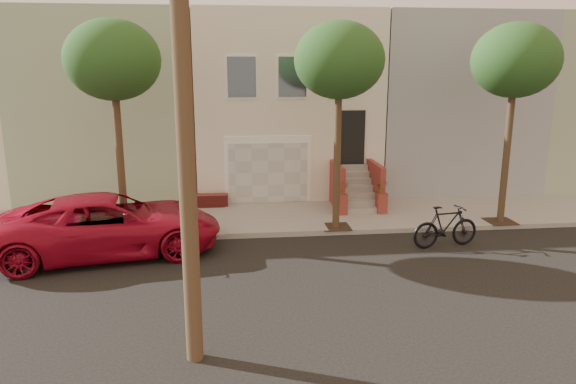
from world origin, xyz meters
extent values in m
plane|color=black|center=(0.00, 0.00, 0.00)|extent=(90.00, 90.00, 0.00)
cube|color=gray|center=(0.00, 5.35, 0.07)|extent=(40.00, 3.70, 0.15)
cube|color=beige|center=(0.00, 11.20, 3.65)|extent=(7.00, 8.00, 7.00)
cube|color=#94A585|center=(-6.80, 11.20, 3.65)|extent=(6.50, 8.00, 7.00)
cube|color=#999CA1|center=(6.80, 11.20, 3.65)|extent=(6.50, 8.00, 7.00)
cube|color=#94A585|center=(13.30, 11.20, 3.65)|extent=(6.50, 8.00, 7.00)
cube|color=white|center=(-0.90, 7.22, 1.40)|extent=(3.20, 0.12, 2.50)
cube|color=silver|center=(-0.90, 7.16, 1.30)|extent=(2.90, 0.06, 2.20)
cube|color=gray|center=(-0.90, 5.35, 0.16)|extent=(3.20, 3.70, 0.02)
cube|color=maroon|center=(-3.10, 6.90, 0.37)|extent=(1.40, 0.45, 0.44)
cube|color=black|center=(2.20, 7.17, 2.55)|extent=(1.00, 0.06, 2.00)
cube|color=#3F4751|center=(-1.80, 7.17, 4.75)|extent=(1.00, 0.06, 1.40)
cube|color=white|center=(-1.80, 7.19, 4.75)|extent=(1.15, 0.05, 1.55)
cube|color=#3F4751|center=(0.00, 7.17, 4.75)|extent=(1.00, 0.06, 1.40)
cube|color=white|center=(0.00, 7.19, 4.75)|extent=(1.15, 0.05, 1.55)
cube|color=#3F4751|center=(1.80, 7.17, 4.75)|extent=(1.00, 0.06, 1.40)
cube|color=white|center=(1.80, 7.19, 4.75)|extent=(1.15, 0.05, 1.55)
cube|color=gray|center=(2.20, 5.38, 0.25)|extent=(1.20, 0.28, 0.20)
cube|color=gray|center=(2.20, 5.66, 0.45)|extent=(1.20, 0.28, 0.20)
cube|color=gray|center=(2.20, 5.94, 0.65)|extent=(1.20, 0.28, 0.20)
cube|color=gray|center=(2.20, 6.22, 0.85)|extent=(1.20, 0.28, 0.20)
cube|color=gray|center=(2.20, 6.50, 1.05)|extent=(1.20, 0.28, 0.20)
cube|color=gray|center=(2.20, 6.78, 1.25)|extent=(1.20, 0.28, 0.20)
cube|color=gray|center=(2.20, 7.06, 1.45)|extent=(1.20, 0.28, 0.20)
cube|color=maroon|center=(1.50, 6.22, 0.95)|extent=(0.18, 1.96, 1.60)
cube|color=maroon|center=(2.90, 6.22, 0.95)|extent=(0.18, 1.96, 1.60)
cube|color=maroon|center=(1.50, 5.34, 0.50)|extent=(0.35, 0.35, 0.70)
imported|color=#244F1C|center=(1.50, 5.34, 1.07)|extent=(0.40, 0.35, 0.45)
cube|color=maroon|center=(2.90, 5.34, 0.50)|extent=(0.35, 0.35, 0.70)
imported|color=#244F1C|center=(2.90, 5.34, 1.07)|extent=(0.41, 0.35, 0.45)
cube|color=#2D2116|center=(-5.50, 3.90, 0.15)|extent=(0.90, 0.90, 0.02)
cylinder|color=#3A291A|center=(-5.50, 3.90, 2.25)|extent=(0.22, 0.22, 4.20)
ellipsoid|color=#244F1C|center=(-5.50, 3.90, 5.30)|extent=(2.70, 2.57, 2.29)
cube|color=#2D2116|center=(1.00, 3.90, 0.15)|extent=(0.90, 0.90, 0.02)
cylinder|color=#3A291A|center=(1.00, 3.90, 2.25)|extent=(0.22, 0.22, 4.20)
ellipsoid|color=#244F1C|center=(1.00, 3.90, 5.30)|extent=(2.70, 2.57, 2.29)
cube|color=#2D2116|center=(6.50, 3.90, 0.15)|extent=(0.90, 0.90, 0.02)
cylinder|color=#3A291A|center=(6.50, 3.90, 2.25)|extent=(0.22, 0.22, 4.20)
ellipsoid|color=#244F1C|center=(6.50, 3.90, 5.30)|extent=(2.70, 2.57, 2.29)
cylinder|color=#3F2B1D|center=(-3.00, -3.20, 5.00)|extent=(0.30, 0.30, 10.00)
imported|color=#A10C24|center=(-5.65, 2.59, 0.84)|extent=(6.48, 3.88, 1.68)
imported|color=black|center=(3.86, 2.11, 0.62)|extent=(2.13, 0.92, 1.24)
camera|label=1|loc=(-2.29, -11.91, 5.14)|focal=32.99mm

